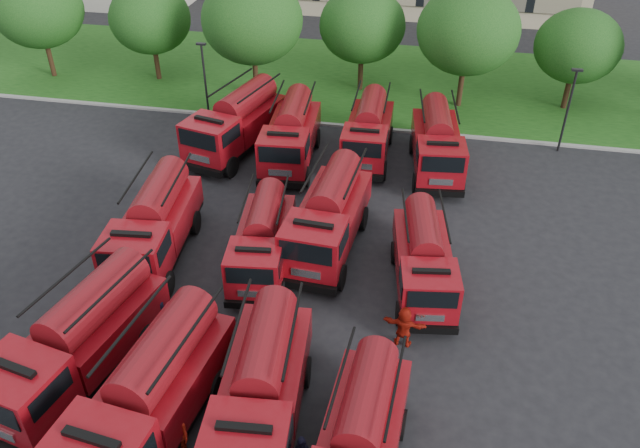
# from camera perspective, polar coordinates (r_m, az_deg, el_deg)

# --- Properties ---
(ground) EXTENTS (140.00, 140.00, 0.00)m
(ground) POSITION_cam_1_polar(r_m,az_deg,el_deg) (25.83, -1.94, -8.64)
(ground) COLOR black
(ground) RESTS_ON ground
(lawn) EXTENTS (70.00, 16.00, 0.12)m
(lawn) POSITION_cam_1_polar(r_m,az_deg,el_deg) (47.82, 5.24, 12.97)
(lawn) COLOR #174612
(lawn) RESTS_ON ground
(curb) EXTENTS (70.00, 0.30, 0.14)m
(curb) POSITION_cam_1_polar(r_m,az_deg,el_deg) (40.45, 3.82, 8.82)
(curb) COLOR gray
(curb) RESTS_ON ground
(tree_0) EXTENTS (6.30, 6.30, 7.70)m
(tree_0) POSITION_cam_1_polar(r_m,az_deg,el_deg) (50.91, -24.40, 17.44)
(tree_0) COLOR #382314
(tree_0) RESTS_ON ground
(tree_1) EXTENTS (5.71, 5.71, 6.98)m
(tree_1) POSITION_cam_1_polar(r_m,az_deg,el_deg) (47.89, -15.28, 17.67)
(tree_1) COLOR #382314
(tree_1) RESTS_ON ground
(tree_2) EXTENTS (6.72, 6.72, 8.22)m
(tree_2) POSITION_cam_1_polar(r_m,az_deg,el_deg) (43.43, -6.22, 18.05)
(tree_2) COLOR #382314
(tree_2) RESTS_ON ground
(tree_3) EXTENTS (5.88, 5.88, 7.19)m
(tree_3) POSITION_cam_1_polar(r_m,az_deg,el_deg) (44.52, 3.89, 17.68)
(tree_3) COLOR #382314
(tree_3) RESTS_ON ground
(tree_4) EXTENTS (6.55, 6.55, 8.01)m
(tree_4) POSITION_cam_1_polar(r_m,az_deg,el_deg) (42.60, 13.40, 16.82)
(tree_4) COLOR #382314
(tree_4) RESTS_ON ground
(tree_5) EXTENTS (5.46, 5.46, 6.68)m
(tree_5) POSITION_cam_1_polar(r_m,az_deg,el_deg) (44.61, 22.51, 14.79)
(tree_5) COLOR #382314
(tree_5) RESTS_ON ground
(lamp_post_0) EXTENTS (0.60, 0.25, 5.11)m
(lamp_post_0) POSITION_cam_1_polar(r_m,az_deg,el_deg) (41.05, -10.49, 13.03)
(lamp_post_0) COLOR black
(lamp_post_0) RESTS_ON ground
(lamp_post_1) EXTENTS (0.60, 0.25, 5.11)m
(lamp_post_1) POSITION_cam_1_polar(r_m,az_deg,el_deg) (39.10, 21.78, 9.98)
(lamp_post_1) COLOR black
(lamp_post_1) RESTS_ON ground
(fire_truck_0) EXTENTS (4.09, 8.08, 3.51)m
(fire_truck_0) POSITION_cam_1_polar(r_m,az_deg,el_deg) (24.01, -21.29, -9.95)
(fire_truck_0) COLOR black
(fire_truck_0) RESTS_ON ground
(fire_truck_1) EXTENTS (3.64, 8.17, 3.60)m
(fire_truck_1) POSITION_cam_1_polar(r_m,az_deg,el_deg) (21.42, -15.38, -15.01)
(fire_truck_1) COLOR black
(fire_truck_1) RESTS_ON ground
(fire_truck_2) EXTENTS (3.24, 7.56, 3.35)m
(fire_truck_2) POSITION_cam_1_polar(r_m,az_deg,el_deg) (21.17, -5.36, -14.77)
(fire_truck_2) COLOR black
(fire_truck_2) RESTS_ON ground
(fire_truck_3) EXTENTS (2.76, 6.86, 3.07)m
(fire_truck_3) POSITION_cam_1_polar(r_m,az_deg,el_deg) (20.07, 3.61, -19.18)
(fire_truck_3) COLOR black
(fire_truck_3) RESTS_ON ground
(fire_truck_4) EXTENTS (3.39, 7.73, 3.41)m
(fire_truck_4) POSITION_cam_1_polar(r_m,az_deg,el_deg) (29.05, -14.89, -0.01)
(fire_truck_4) COLOR black
(fire_truck_4) RESTS_ON ground
(fire_truck_5) EXTENTS (3.02, 6.74, 2.97)m
(fire_truck_5) POSITION_cam_1_polar(r_m,az_deg,el_deg) (27.61, -5.27, -1.43)
(fire_truck_5) COLOR black
(fire_truck_5) RESTS_ON ground
(fire_truck_6) EXTENTS (3.20, 7.78, 3.47)m
(fire_truck_6) POSITION_cam_1_polar(r_m,az_deg,el_deg) (28.56, 0.78, 0.72)
(fire_truck_6) COLOR black
(fire_truck_6) RESTS_ON ground
(fire_truck_7) EXTENTS (3.22, 6.84, 2.99)m
(fire_truck_7) POSITION_cam_1_polar(r_m,az_deg,el_deg) (26.76, 9.46, -3.13)
(fire_truck_7) COLOR black
(fire_truck_7) RESTS_ON ground
(fire_truck_8) EXTENTS (4.53, 8.28, 3.58)m
(fire_truck_8) POSITION_cam_1_polar(r_m,az_deg,el_deg) (37.28, -7.66, 9.17)
(fire_truck_8) COLOR black
(fire_truck_8) RESTS_ON ground
(fire_truck_9) EXTENTS (3.21, 7.68, 3.41)m
(fire_truck_9) POSITION_cam_1_polar(r_m,az_deg,el_deg) (35.86, -2.67, 8.22)
(fire_truck_9) COLOR black
(fire_truck_9) RESTS_ON ground
(fire_truck_10) EXTENTS (2.77, 7.15, 3.22)m
(fire_truck_10) POSITION_cam_1_polar(r_m,az_deg,el_deg) (36.51, 4.45, 8.50)
(fire_truck_10) COLOR black
(fire_truck_10) RESTS_ON ground
(fire_truck_11) EXTENTS (3.34, 7.51, 3.31)m
(fire_truck_11) POSITION_cam_1_polar(r_m,az_deg,el_deg) (35.59, 10.65, 7.32)
(fire_truck_11) COLOR black
(fire_truck_11) RESTS_ON ground
(firefighter_3) EXTENTS (1.21, 0.68, 1.81)m
(firefighter_3) POSITION_cam_1_polar(r_m,az_deg,el_deg) (22.62, 5.12, -17.10)
(firefighter_3) COLOR #98170B
(firefighter_3) RESTS_ON ground
(firefighter_4) EXTENTS (0.86, 0.83, 1.48)m
(firefighter_4) POSITION_cam_1_polar(r_m,az_deg,el_deg) (26.15, -14.10, -9.29)
(firefighter_4) COLOR black
(firefighter_4) RESTS_ON ground
(firefighter_5) EXTENTS (1.74, 0.87, 1.82)m
(firefighter_5) POSITION_cam_1_polar(r_m,az_deg,el_deg) (25.02, 7.52, -10.79)
(firefighter_5) COLOR #98170B
(firefighter_5) RESTS_ON ground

